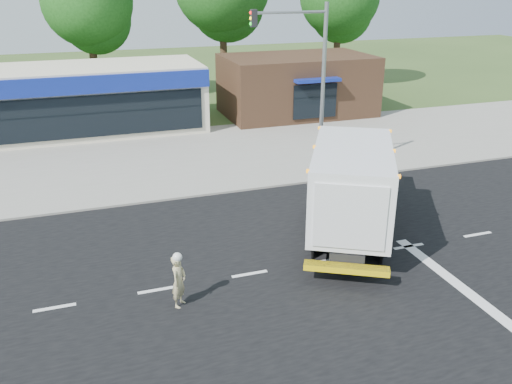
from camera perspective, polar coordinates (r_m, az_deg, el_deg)
ground at (r=18.83m, az=8.10°, el=-7.09°), size 120.00×120.00×0.00m
road_asphalt at (r=18.83m, az=8.10°, el=-7.08°), size 60.00×14.00×0.02m
sidewalk at (r=25.69m, az=-0.01°, el=1.38°), size 60.00×2.40×0.12m
parking_apron at (r=30.97m, az=-3.47°, el=4.84°), size 60.00×9.00×0.02m
lane_markings at (r=18.42m, az=13.78°, el=-8.18°), size 55.20×7.00×0.01m
ems_box_truck at (r=20.04m, az=10.00°, el=1.19°), size 6.13×8.35×3.61m
emergency_worker at (r=16.01m, az=-8.14°, el=-9.15°), size 0.67×0.71×1.74m
retail_strip_mall at (r=35.26m, az=-20.68°, el=8.94°), size 18.00×6.20×4.00m
brown_storefront at (r=38.24m, az=4.34°, el=11.16°), size 10.00×6.70×4.00m
traffic_signal_pole at (r=24.73m, az=5.74°, el=12.14°), size 3.51×0.25×8.00m
background_trees at (r=43.34m, az=-10.17°, el=19.32°), size 36.77×7.39×12.10m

